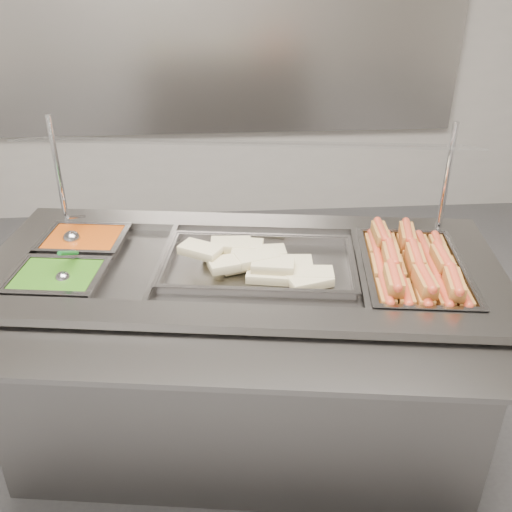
{
  "coord_description": "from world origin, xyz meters",
  "views": [
    {
      "loc": [
        -0.08,
        -1.27,
        1.71
      ],
      "look_at": [
        0.04,
        0.34,
        0.82
      ],
      "focal_mm": 40.0,
      "sensor_mm": 36.0,
      "label": 1
    }
  ],
  "objects": [
    {
      "name": "hotdogs_in_buns",
      "position": [
        0.54,
        0.27,
        0.8
      ],
      "size": [
        0.32,
        0.49,
        0.1
      ],
      "color": "#94511F",
      "rests_on": "pan_hotdogs"
    },
    {
      "name": "pan_peas",
      "position": [
        -0.59,
        0.3,
        0.76
      ],
      "size": [
        0.29,
        0.25,
        0.09
      ],
      "color": "gray",
      "rests_on": "steam_counter"
    },
    {
      "name": "pan_hotdogs",
      "position": [
        0.55,
        0.27,
        0.76
      ],
      "size": [
        0.36,
        0.52,
        0.09
      ],
      "color": "gray",
      "rests_on": "steam_counter"
    },
    {
      "name": "back_panel",
      "position": [
        0.0,
        2.45,
        1.2
      ],
      "size": [
        3.0,
        0.04,
        1.2
      ],
      "primitive_type": "cube",
      "color": "#A49F9A",
      "rests_on": "ground"
    },
    {
      "name": "tortilla_wraps",
      "position": [
        0.04,
        0.34,
        0.8
      ],
      "size": [
        0.49,
        0.3,
        0.08
      ],
      "color": "#C5B684",
      "rests_on": "pan_wraps"
    },
    {
      "name": "pan_wraps",
      "position": [
        0.05,
        0.34,
        0.77
      ],
      "size": [
        0.64,
        0.43,
        0.06
      ],
      "color": "gray",
      "rests_on": "steam_counter"
    },
    {
      "name": "sneeze_guard",
      "position": [
        0.02,
        0.54,
        1.12
      ],
      "size": [
        1.48,
        0.45,
        0.39
      ],
      "color": "silver",
      "rests_on": "steam_counter"
    },
    {
      "name": "tray_rail",
      "position": [
        -0.06,
        -0.1,
        0.75
      ],
      "size": [
        1.61,
        0.53,
        0.05
      ],
      "color": "gray",
      "rests_on": "steam_counter"
    },
    {
      "name": "steam_counter",
      "position": [
        -0.0,
        0.35,
        0.4
      ],
      "size": [
        1.75,
        0.95,
        0.8
      ],
      "color": "slate",
      "rests_on": "ground"
    },
    {
      "name": "pan_beans",
      "position": [
        -0.55,
        0.55,
        0.76
      ],
      "size": [
        0.29,
        0.25,
        0.09
      ],
      "color": "gray",
      "rests_on": "steam_counter"
    },
    {
      "name": "serving_spoon",
      "position": [
        -0.56,
        0.29,
        0.8
      ],
      "size": [
        0.05,
        0.16,
        0.12
      ],
      "color": "#B1B0B5",
      "rests_on": "pan_peas"
    },
    {
      "name": "ladle",
      "position": [
        -0.59,
        0.55,
        0.8
      ],
      "size": [
        0.06,
        0.18,
        0.12
      ],
      "color": "#B1B0B5",
      "rests_on": "pan_beans"
    }
  ]
}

